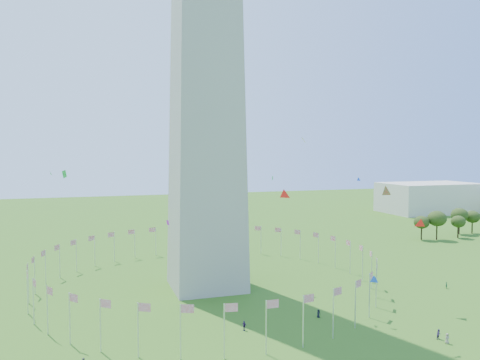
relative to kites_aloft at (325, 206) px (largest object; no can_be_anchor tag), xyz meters
name	(u,v)px	position (x,y,z in m)	size (l,w,h in m)	color
flag_ring	(207,269)	(-16.77, 28.36, -18.04)	(80.24, 80.24, 9.00)	silver
gov_building_east_a	(429,198)	(133.23, 128.36, -14.54)	(50.00, 30.00, 16.00)	beige
kites_aloft	(325,206)	(0.00, 0.00, 0.00)	(116.63, 81.24, 35.40)	red
tree_line_east	(466,224)	(96.49, 63.64, -17.73)	(52.91, 15.70, 10.77)	#344C19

